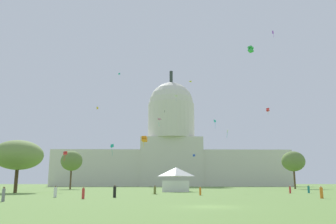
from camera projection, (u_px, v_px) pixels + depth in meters
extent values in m
plane|color=olive|center=(210.00, 207.00, 30.23)|extent=(800.00, 800.00, 0.00)
cube|color=beige|center=(113.00, 168.00, 182.56)|extent=(61.84, 18.60, 18.65)
cube|color=beige|center=(229.00, 169.00, 183.88)|extent=(61.84, 18.60, 18.65)
cube|color=beige|center=(171.00, 162.00, 183.88)|extent=(32.23, 20.46, 25.24)
cylinder|color=beige|center=(171.00, 121.00, 188.31)|extent=(25.29, 25.29, 19.05)
sphere|color=beige|center=(171.00, 104.00, 190.22)|extent=(24.43, 24.43, 24.43)
cylinder|color=#2D3833|center=(171.00, 77.00, 193.37)|extent=(1.80, 1.80, 7.01)
cube|color=white|center=(176.00, 186.00, 79.22)|extent=(6.49, 7.11, 2.47)
pyramid|color=white|center=(176.00, 172.00, 79.87)|extent=(6.81, 7.47, 2.04)
cylinder|color=#4C3823|center=(295.00, 178.00, 111.93)|extent=(0.56, 0.56, 6.94)
ellipsoid|color=olive|center=(293.00, 161.00, 113.02)|extent=(9.51, 8.89, 6.51)
cylinder|color=#4C3823|center=(71.00, 178.00, 109.18)|extent=(0.53, 0.53, 6.98)
ellipsoid|color=olive|center=(72.00, 161.00, 110.26)|extent=(7.82, 7.97, 6.31)
cylinder|color=#42301E|center=(16.00, 178.00, 71.05)|extent=(0.71, 0.71, 5.86)
ellipsoid|color=olive|center=(18.00, 155.00, 72.01)|extent=(13.53, 13.68, 6.17)
cylinder|color=red|center=(83.00, 194.00, 44.96)|extent=(0.47, 0.47, 1.34)
sphere|color=tan|center=(84.00, 188.00, 45.12)|extent=(0.27, 0.27, 0.21)
cylinder|color=#1E757A|center=(309.00, 190.00, 68.80)|extent=(0.59, 0.59, 1.39)
sphere|color=tan|center=(308.00, 185.00, 68.96)|extent=(0.32, 0.32, 0.23)
cylinder|color=olive|center=(155.00, 190.00, 62.46)|extent=(0.55, 0.55, 1.33)
sphere|color=brown|center=(155.00, 186.00, 62.62)|extent=(0.31, 0.31, 0.25)
cylinder|color=orange|center=(200.00, 191.00, 57.06)|extent=(0.36, 0.36, 1.26)
sphere|color=tan|center=(200.00, 187.00, 57.21)|extent=(0.22, 0.22, 0.20)
cylinder|color=red|center=(290.00, 190.00, 66.82)|extent=(0.40, 0.40, 1.28)
sphere|color=tan|center=(290.00, 186.00, 66.97)|extent=(0.27, 0.27, 0.25)
cylinder|color=orange|center=(321.00, 193.00, 45.83)|extent=(0.49, 0.49, 1.44)
sphere|color=tan|center=(321.00, 187.00, 46.00)|extent=(0.25, 0.25, 0.21)
cylinder|color=gray|center=(3.00, 195.00, 38.59)|extent=(0.39, 0.39, 1.42)
sphere|color=brown|center=(4.00, 188.00, 38.75)|extent=(0.25, 0.25, 0.22)
cylinder|color=silver|center=(55.00, 192.00, 49.45)|extent=(0.64, 0.64, 1.42)
sphere|color=brown|center=(56.00, 186.00, 49.61)|extent=(0.29, 0.29, 0.21)
cylinder|color=black|center=(115.00, 192.00, 48.83)|extent=(0.60, 0.60, 1.54)
sphere|color=brown|center=(115.00, 186.00, 49.01)|extent=(0.28, 0.28, 0.20)
cube|color=red|center=(268.00, 111.00, 142.26)|extent=(1.52, 1.51, 0.66)
cube|color=red|center=(268.00, 109.00, 142.40)|extent=(1.52, 1.51, 0.66)
cylinder|color=#8CD133|center=(268.00, 113.00, 142.05)|extent=(0.14, 0.08, 1.55)
cube|color=teal|center=(112.00, 147.00, 113.88)|extent=(1.05, 0.98, 0.63)
cube|color=teal|center=(112.00, 145.00, 113.98)|extent=(1.05, 0.98, 0.63)
cylinder|color=teal|center=(112.00, 151.00, 113.56)|extent=(0.34, 0.13, 2.81)
cube|color=gold|center=(97.00, 108.00, 111.43)|extent=(0.65, 0.26, 0.88)
cube|color=#33BCDB|center=(215.00, 121.00, 141.20)|extent=(0.91, 1.13, 1.15)
cylinder|color=#33BCDB|center=(215.00, 126.00, 140.82)|extent=(0.36, 0.23, 2.75)
cube|color=blue|center=(194.00, 156.00, 136.33)|extent=(1.04, 1.07, 0.59)
cube|color=blue|center=(194.00, 155.00, 136.41)|extent=(1.04, 1.07, 0.59)
cube|color=purple|center=(273.00, 32.00, 127.24)|extent=(0.61, 0.44, 1.36)
cylinder|color=purple|center=(273.00, 36.00, 126.98)|extent=(0.19, 0.25, 1.28)
pyramid|color=#D1339E|center=(159.00, 121.00, 137.07)|extent=(1.73, 1.55, 0.37)
cylinder|color=teal|center=(159.00, 124.00, 136.44)|extent=(0.25, 0.15, 1.69)
cube|color=black|center=(164.00, 111.00, 142.14)|extent=(0.34, 0.87, 1.19)
pyramid|color=#8CD133|center=(177.00, 97.00, 170.40)|extent=(1.42, 1.25, 0.25)
cylinder|color=blue|center=(176.00, 99.00, 169.93)|extent=(0.26, 0.22, 1.40)
pyramid|color=yellow|center=(189.00, 83.00, 98.01)|extent=(0.84, 1.35, 0.20)
cube|color=green|center=(251.00, 51.00, 72.72)|extent=(1.32, 1.30, 0.70)
cube|color=green|center=(251.00, 48.00, 72.85)|extent=(1.32, 1.30, 0.70)
cube|color=white|center=(228.00, 131.00, 90.75)|extent=(0.53, 0.86, 0.88)
cylinder|color=teal|center=(227.00, 135.00, 90.53)|extent=(0.28, 0.11, 1.39)
cube|color=orange|center=(144.00, 140.00, 77.24)|extent=(1.35, 1.41, 0.72)
cube|color=orange|center=(144.00, 138.00, 77.35)|extent=(1.35, 1.41, 0.72)
cylinder|color=yellow|center=(144.00, 144.00, 77.04)|extent=(0.13, 0.23, 1.42)
cube|color=red|center=(65.00, 154.00, 77.13)|extent=(0.99, 1.00, 0.41)
cube|color=red|center=(65.00, 152.00, 77.21)|extent=(0.99, 1.00, 0.41)
cylinder|color=red|center=(65.00, 158.00, 76.95)|extent=(0.26, 0.12, 1.45)
cube|color=teal|center=(119.00, 74.00, 161.06)|extent=(0.87, 0.90, 0.46)
cube|color=teal|center=(119.00, 73.00, 161.15)|extent=(0.87, 0.90, 0.46)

